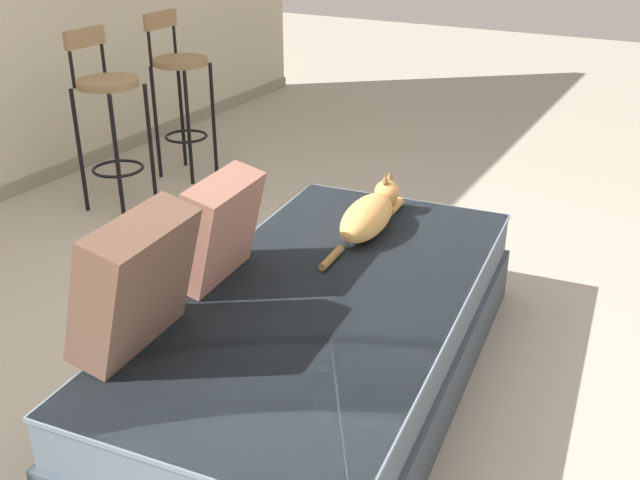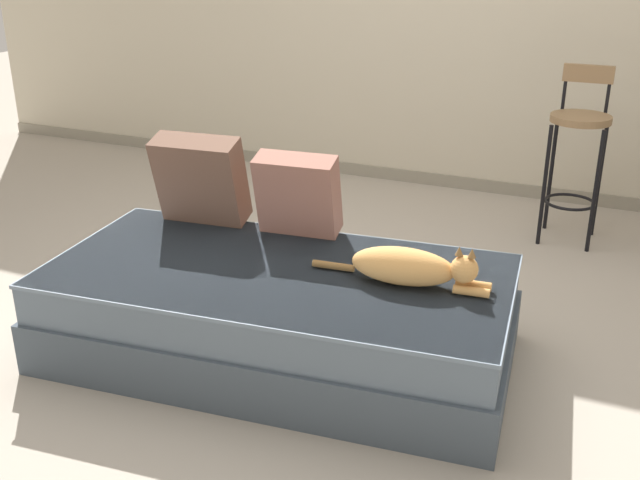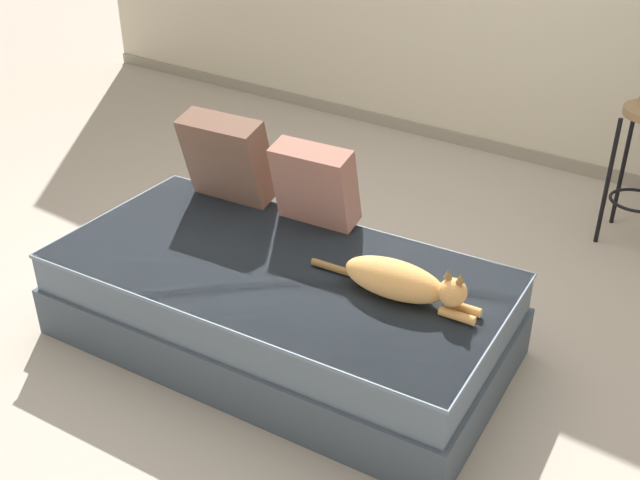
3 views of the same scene
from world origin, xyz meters
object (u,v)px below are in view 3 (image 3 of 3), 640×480
Objects in this scene: throw_pillow_middle at (315,185)px; cat at (401,281)px; couch at (279,303)px; throw_pillow_corner at (227,158)px.

throw_pillow_middle is 0.53× the size of cat.
throw_pillow_middle reaches higher than couch.
throw_pillow_corner is 1.16m from cat.
couch is at bearing -77.44° from throw_pillow_middle.
couch is at bearing -171.24° from cat.
throw_pillow_middle reaches higher than cat.
throw_pillow_corner is at bearing 167.13° from cat.
throw_pillow_corner reaches higher than throw_pillow_middle.
throw_pillow_corner is 0.59× the size of cat.
couch is 5.19× the size of throw_pillow_middle.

